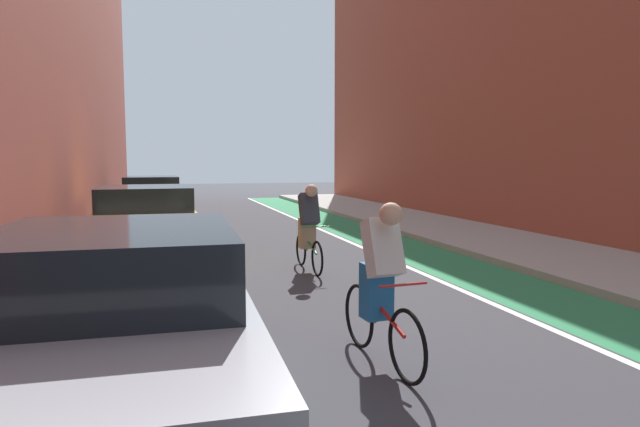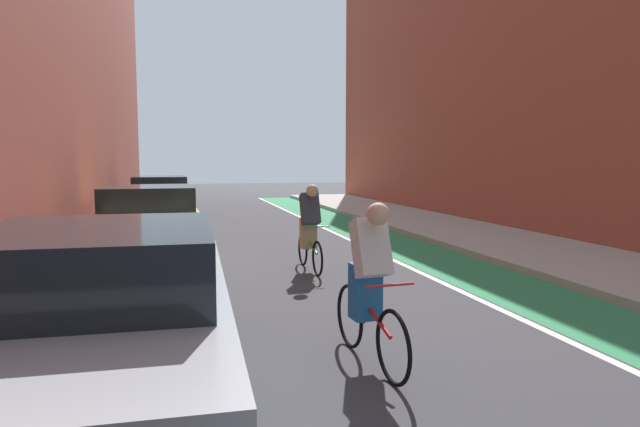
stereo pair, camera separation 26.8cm
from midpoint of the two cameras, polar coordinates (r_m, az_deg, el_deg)
ground_plane at (r=9.85m, az=-1.00°, el=-6.26°), size 78.96×78.96×0.00m
bike_lane_paint at (r=12.68m, az=10.02°, el=-3.68°), size 1.60×35.89×0.00m
lane_divider_stripe at (r=12.34m, az=6.20°, el=-3.88°), size 0.12×35.89×0.00m
sidewalk_right at (r=13.83m, az=19.10°, el=-2.85°), size 3.19×35.89×0.14m
building_facade_right at (r=17.32m, az=23.95°, el=16.96°), size 2.40×31.89×11.17m
parked_sedan_silver at (r=4.59m, az=-20.14°, el=-10.30°), size 2.08×4.81×1.53m
parked_sedan_yellow_cab at (r=11.13m, az=-16.81°, el=-1.03°), size 2.11×4.73×1.53m
parked_sedan_gray at (r=18.05m, az=-15.95°, el=1.43°), size 1.99×4.83×1.53m
cyclist_mid at (r=5.43m, az=6.60°, el=-7.30°), size 0.48×1.74×1.62m
cyclist_trailing at (r=9.98m, az=-0.33°, el=-1.42°), size 0.48×1.67×1.59m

